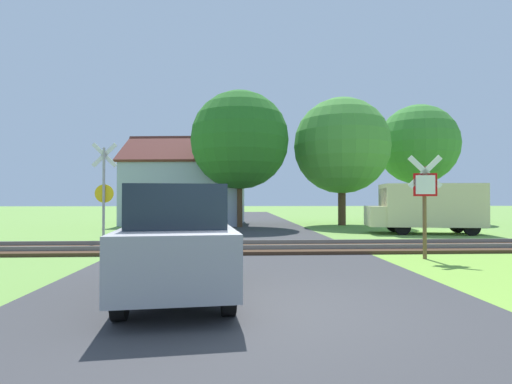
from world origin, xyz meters
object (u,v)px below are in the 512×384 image
tree_right (342,146)px  mail_truck (427,206)px  house (187,191)px  stop_sign_near (425,197)px  tree_center (240,140)px  parked_car (178,240)px  crossing_sign_far (104,187)px  tree_far (418,145)px

tree_right → mail_truck: bearing=-69.1°
house → mail_truck: size_ratio=1.51×
stop_sign_near → tree_right: size_ratio=0.36×
house → mail_truck: house is taller
tree_center → parked_car: 16.08m
stop_sign_near → tree_right: tree_right is taller
parked_car → tree_center: bearing=79.3°
crossing_sign_far → tree_far: (17.10, 12.51, 3.31)m
tree_right → mail_truck: (2.26, -5.92, -3.49)m
tree_far → parked_car: bearing=-123.9°
crossing_sign_far → parked_car: (3.63, -7.50, -1.07)m
parked_car → crossing_sign_far: bearing=109.6°
stop_sign_near → mail_truck: 8.22m
crossing_sign_far → parked_car: size_ratio=0.85×
stop_sign_near → house: (-7.98, 15.05, 0.42)m
crossing_sign_far → tree_center: (4.83, 8.05, 2.88)m
tree_far → mail_truck: (-3.92, -9.16, -4.04)m
tree_center → tree_far: tree_far is taller
tree_center → parked_car: (-1.20, -15.55, -3.95)m
house → tree_center: 5.27m
tree_center → crossing_sign_far: bearing=-121.0°
house → tree_right: tree_right is taller
crossing_sign_far → tree_right: 14.59m
house → tree_far: (15.57, 1.45, 3.23)m
crossing_sign_far → stop_sign_near: bearing=-25.0°
tree_far → mail_truck: tree_far is taller
house → tree_center: tree_center is taller
tree_center → tree_far: size_ratio=0.95×
stop_sign_near → parked_car: bearing=38.9°
tree_far → crossing_sign_far: bearing=-143.8°
stop_sign_near → parked_car: size_ratio=0.65×
stop_sign_near → tree_far: size_ratio=0.34×
crossing_sign_far → tree_center: bearing=56.7°
crossing_sign_far → mail_truck: 13.62m
mail_truck → house: bearing=65.6°
house → parked_car: 18.71m
house → mail_truck: bearing=-27.9°
crossing_sign_far → tree_center: 9.82m
stop_sign_near → house: size_ratio=0.35×
stop_sign_near → tree_far: bearing=-106.6°
stop_sign_near → tree_center: 13.31m
mail_truck → parked_car: bearing=147.8°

